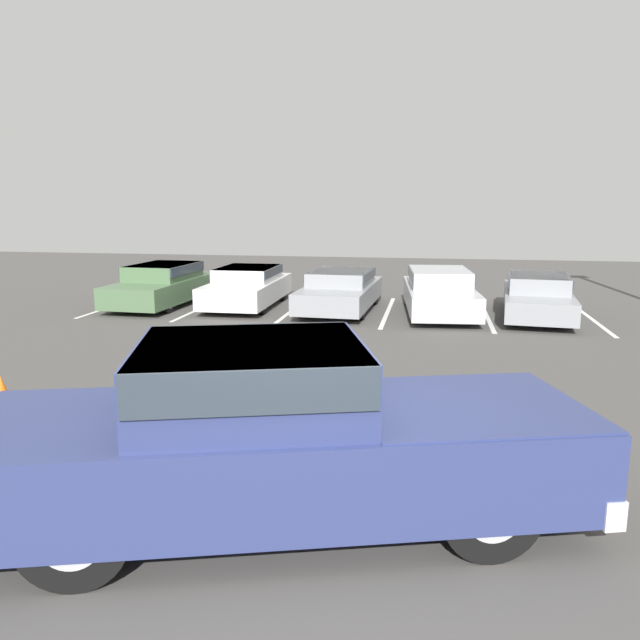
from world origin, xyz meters
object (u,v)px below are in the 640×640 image
at_px(pickup_truck, 284,434).
at_px(parked_sedan_c, 341,289).
at_px(parked_sedan_e, 537,294).
at_px(wheel_stop_curb, 213,288).
at_px(traffic_cone, 2,396).
at_px(parked_sedan_b, 247,285).
at_px(parked_sedan_a, 163,283).
at_px(parked_sedan_d, 439,290).

relative_size(pickup_truck, parked_sedan_c, 1.36).
relative_size(parked_sedan_e, wheel_stop_curb, 2.42).
distance_m(parked_sedan_e, wheel_stop_curb, 11.07).
distance_m(traffic_cone, wheel_stop_curb, 13.19).
bearing_deg(wheel_stop_curb, parked_sedan_b, -54.26).
bearing_deg(pickup_truck, parked_sedan_a, 101.87).
distance_m(parked_sedan_a, parked_sedan_d, 8.33).
xyz_separation_m(parked_sedan_a, parked_sedan_e, (10.98, -0.12, -0.03)).
bearing_deg(parked_sedan_b, parked_sedan_d, 86.51).
distance_m(parked_sedan_c, traffic_cone, 10.50).
bearing_deg(parked_sedan_a, parked_sedan_d, 91.51).
bearing_deg(parked_sedan_b, wheel_stop_curb, -144.87).
height_order(parked_sedan_b, parked_sedan_d, parked_sedan_d).
distance_m(parked_sedan_b, parked_sedan_e, 8.35).
distance_m(parked_sedan_d, parked_sedan_e, 2.65).
height_order(parked_sedan_a, parked_sedan_e, parked_sedan_a).
bearing_deg(parked_sedan_e, traffic_cone, -37.28).
bearing_deg(wheel_stop_curb, parked_sedan_c, -32.78).
relative_size(parked_sedan_e, traffic_cone, 8.16).
xyz_separation_m(pickup_truck, parked_sedan_c, (-1.24, 12.18, -0.28)).
relative_size(traffic_cone, wheel_stop_curb, 0.30).
height_order(pickup_truck, parked_sedan_a, pickup_truck).
bearing_deg(traffic_cone, parked_sedan_e, 46.95).
bearing_deg(parked_sedan_a, pickup_truck, 31.16).
xyz_separation_m(parked_sedan_d, parked_sedan_e, (2.65, -0.01, -0.04)).
bearing_deg(parked_sedan_a, traffic_cone, 12.90).
bearing_deg(parked_sedan_c, wheel_stop_curb, -120.21).
bearing_deg(parked_sedan_c, parked_sedan_d, 91.19).
relative_size(parked_sedan_a, parked_sedan_e, 0.97).
height_order(parked_sedan_d, wheel_stop_curb, parked_sedan_d).
xyz_separation_m(traffic_cone, wheel_stop_curb, (-1.42, 13.11, -0.20)).
distance_m(parked_sedan_a, parked_sedan_b, 2.64).
xyz_separation_m(pickup_truck, parked_sedan_d, (1.58, 12.12, -0.24)).
xyz_separation_m(parked_sedan_b, parked_sedan_c, (2.88, -0.22, -0.01)).
bearing_deg(traffic_cone, parked_sedan_a, 100.64).
height_order(parked_sedan_b, wheel_stop_curb, parked_sedan_b).
distance_m(pickup_truck, traffic_cone, 5.46).
height_order(parked_sedan_d, parked_sedan_e, parked_sedan_d).
xyz_separation_m(parked_sedan_c, wheel_stop_curb, (-5.07, 3.27, -0.56)).
bearing_deg(traffic_cone, parked_sedan_d, 56.49).
xyz_separation_m(parked_sedan_a, traffic_cone, (1.86, -9.88, -0.39)).
bearing_deg(pickup_truck, parked_sedan_d, 65.54).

